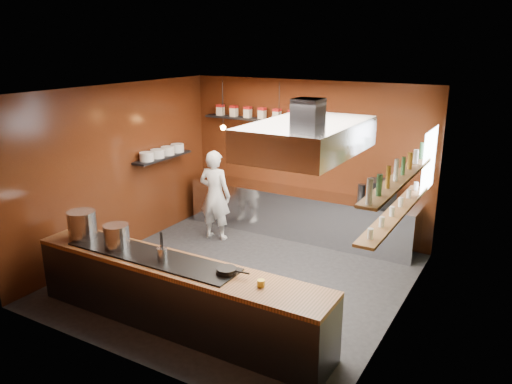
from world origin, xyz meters
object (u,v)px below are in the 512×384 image
Objects in this scene: chef at (215,195)px; espresso_machine at (383,193)px; stockpot_large at (82,224)px; stockpot_small at (117,236)px; extractor_hood at (307,137)px.

espresso_machine is at bearing -168.24° from chef.
espresso_machine is (3.32, 3.79, -0.02)m from stockpot_large.
stockpot_large is 1.17× the size of stockpot_small.
stockpot_small is at bearing -142.32° from espresso_machine.
extractor_hood reaches higher than chef.
stockpot_large is at bearing -149.07° from espresso_machine.
stockpot_large is 5.04m from espresso_machine.
espresso_machine is at bearing 82.66° from extractor_hood.
extractor_hood is at bearing -115.14° from espresso_machine.
espresso_machine reaches higher than stockpot_large.
chef reaches higher than stockpot_large.
chef is at bearing 82.70° from stockpot_large.
extractor_hood reaches higher than espresso_machine.
stockpot_small is at bearing 90.92° from chef.
espresso_machine is at bearing 55.49° from stockpot_small.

